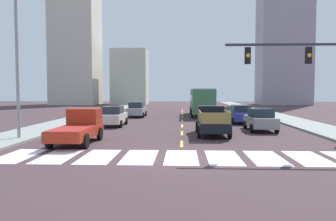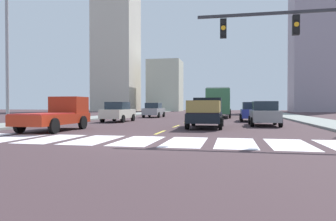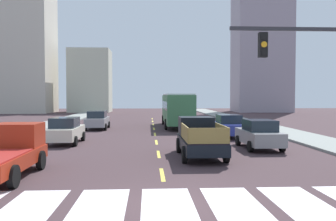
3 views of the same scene
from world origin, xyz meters
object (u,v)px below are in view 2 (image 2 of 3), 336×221
(pickup_dark, at_px, (58,114))
(sedan_near_right, at_px, (251,112))
(pickup_stakebed, at_px, (206,113))
(city_bus, at_px, (219,101))
(streetlight_left, at_px, (9,49))
(sedan_far, at_px, (154,110))
(sedan_near_left, at_px, (264,114))
(traffic_signal_gantry, at_px, (322,41))
(sedan_mid, at_px, (118,112))

(pickup_dark, distance_m, sedan_near_right, 16.97)
(pickup_stakebed, xyz_separation_m, city_bus, (0.23, 17.43, 1.02))
(streetlight_left, bearing_deg, sedan_far, 75.81)
(sedan_near_left, height_order, streetlight_left, streetlight_left)
(sedan_near_right, relative_size, sedan_far, 1.00)
(sedan_far, relative_size, streetlight_left, 0.49)
(sedan_near_right, bearing_deg, sedan_far, 145.25)
(sedan_near_left, bearing_deg, pickup_stakebed, -150.93)
(sedan_far, bearing_deg, pickup_dark, -94.60)
(sedan_far, bearing_deg, sedan_near_right, -35.98)
(sedan_near_right, relative_size, traffic_signal_gantry, 0.57)
(sedan_near_right, relative_size, streetlight_left, 0.49)
(city_bus, height_order, traffic_signal_gantry, traffic_signal_gantry)
(pickup_stakebed, relative_size, city_bus, 0.48)
(city_bus, xyz_separation_m, streetlight_left, (-12.36, -20.64, 3.02))
(sedan_far, xyz_separation_m, streetlight_left, (-4.71, -18.64, 4.11))
(pickup_dark, height_order, sedan_mid, pickup_dark)
(sedan_near_right, xyz_separation_m, sedan_far, (-10.80, 7.18, 0.00))
(traffic_signal_gantry, bearing_deg, sedan_mid, 138.83)
(streetlight_left, bearing_deg, sedan_near_right, 36.45)
(sedan_near_left, bearing_deg, streetlight_left, -162.73)
(pickup_dark, distance_m, sedan_near_left, 13.70)
(sedan_mid, bearing_deg, streetlight_left, -113.43)
(sedan_mid, bearing_deg, traffic_signal_gantry, -39.10)
(traffic_signal_gantry, bearing_deg, pickup_stakebed, 129.51)
(pickup_stakebed, distance_m, streetlight_left, 13.17)
(pickup_dark, distance_m, streetlight_left, 5.73)
(sedan_mid, distance_m, streetlight_left, 10.26)
(pickup_stakebed, distance_m, sedan_mid, 9.65)
(sedan_near_right, xyz_separation_m, traffic_signal_gantry, (1.91, -14.68, 3.29))
(sedan_mid, distance_m, traffic_signal_gantry, 18.07)
(sedan_far, height_order, traffic_signal_gantry, traffic_signal_gantry)
(streetlight_left, bearing_deg, sedan_near_left, 19.05)
(sedan_mid, height_order, traffic_signal_gantry, traffic_signal_gantry)
(city_bus, bearing_deg, pickup_dark, -110.45)
(pickup_dark, xyz_separation_m, sedan_far, (0.77, 19.60, -0.06))
(city_bus, bearing_deg, sedan_mid, -123.54)
(sedan_mid, relative_size, streetlight_left, 0.49)
(city_bus, height_order, sedan_far, city_bus)
(pickup_stakebed, bearing_deg, sedan_far, 116.90)
(city_bus, xyz_separation_m, sedan_mid, (-8.31, -12.15, -1.09))
(city_bus, height_order, sedan_mid, city_bus)
(pickup_stakebed, height_order, traffic_signal_gantry, traffic_signal_gantry)
(sedan_near_left, distance_m, streetlight_left, 17.43)
(city_bus, distance_m, streetlight_left, 24.24)
(city_bus, bearing_deg, pickup_stakebed, -89.93)
(sedan_mid, bearing_deg, city_bus, 57.70)
(city_bus, xyz_separation_m, sedan_near_left, (3.66, -15.11, -1.09))
(city_bus, xyz_separation_m, sedan_near_right, (3.16, -9.18, -1.09))
(sedan_far, relative_size, sedan_mid, 1.00)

